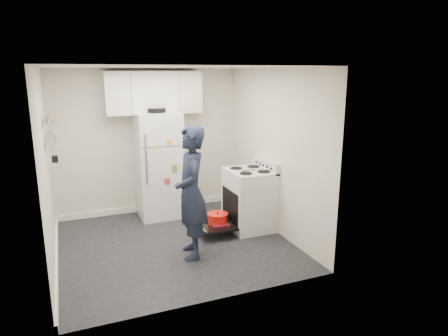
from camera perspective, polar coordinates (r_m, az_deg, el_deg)
name	(u,v)px	position (r m, az deg, el deg)	size (l,w,h in m)	color
room	(169,163)	(5.59, -7.82, 0.76)	(3.21, 3.21, 2.51)	black
electric_range	(249,200)	(6.33, 3.53, -4.56)	(0.66, 0.76, 1.10)	silver
open_oven_door	(216,221)	(6.20, -1.18, -7.59)	(0.55, 0.70, 0.24)	black
refrigerator	(159,165)	(6.85, -9.30, 0.44)	(0.72, 0.74, 1.86)	silver
upper_cabinets	(154,93)	(6.86, -10.01, 10.57)	(1.60, 0.33, 0.70)	silver
wall_shelf_rack	(50,131)	(5.81, -23.60, 4.91)	(0.14, 0.60, 0.61)	#B2B2B7
person	(191,193)	(5.28, -4.72, -3.54)	(0.65, 0.42, 1.78)	#171F34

